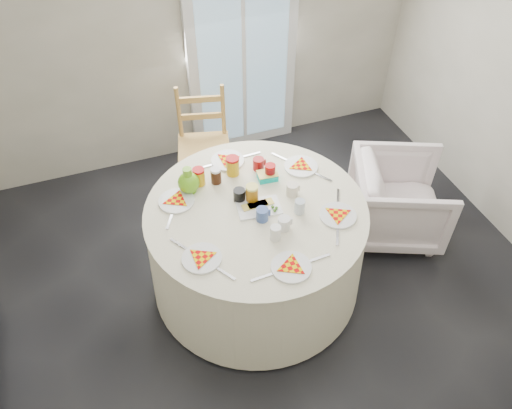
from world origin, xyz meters
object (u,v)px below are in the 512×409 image
object	(u,v)px
armchair	(400,194)
green_pitcher	(188,178)
table	(256,247)
wooden_chair	(204,147)

from	to	relation	value
armchair	green_pitcher	world-z (taller)	green_pitcher
table	green_pitcher	world-z (taller)	green_pitcher
armchair	green_pitcher	size ratio (longest dim) A/B	3.83
green_pitcher	table	bearing A→B (deg)	-50.22
table	armchair	bearing A→B (deg)	5.50
table	wooden_chair	xyz separation A→B (m)	(-0.06, 1.12, 0.09)
armchair	green_pitcher	distance (m)	1.69
wooden_chair	armchair	size ratio (longest dim) A/B	1.32
armchair	table	bearing A→B (deg)	118.29
wooden_chair	green_pitcher	bearing A→B (deg)	-97.15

